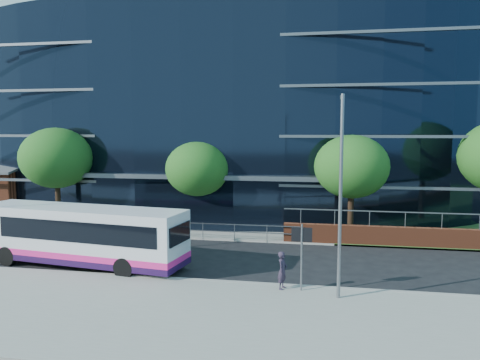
% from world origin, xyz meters
% --- Properties ---
extents(ground, '(200.00, 200.00, 0.00)m').
position_xyz_m(ground, '(0.00, 0.00, 0.00)').
color(ground, black).
rests_on(ground, ground).
extents(pavement_near, '(80.00, 8.00, 0.15)m').
position_xyz_m(pavement_near, '(0.00, -5.00, 0.07)').
color(pavement_near, gray).
rests_on(pavement_near, ground).
extents(kerb, '(80.00, 0.25, 0.16)m').
position_xyz_m(kerb, '(0.00, -1.00, 0.08)').
color(kerb, gray).
rests_on(kerb, ground).
extents(yellow_line_outer, '(80.00, 0.08, 0.01)m').
position_xyz_m(yellow_line_outer, '(0.00, -0.80, 0.01)').
color(yellow_line_outer, gold).
rests_on(yellow_line_outer, ground).
extents(yellow_line_inner, '(80.00, 0.08, 0.01)m').
position_xyz_m(yellow_line_inner, '(0.00, -0.65, 0.01)').
color(yellow_line_inner, gold).
rests_on(yellow_line_inner, ground).
extents(far_forecourt, '(50.00, 8.00, 0.10)m').
position_xyz_m(far_forecourt, '(-6.00, 11.00, 0.05)').
color(far_forecourt, gray).
rests_on(far_forecourt, ground).
extents(glass_office, '(44.00, 23.10, 16.00)m').
position_xyz_m(glass_office, '(-4.00, 20.85, 8.00)').
color(glass_office, black).
rests_on(glass_office, ground).
extents(guard_railings, '(24.00, 0.05, 1.10)m').
position_xyz_m(guard_railings, '(-8.00, 7.00, 0.82)').
color(guard_railings, slate).
rests_on(guard_railings, ground).
extents(street_sign, '(0.85, 0.09, 2.80)m').
position_xyz_m(street_sign, '(4.50, -1.59, 2.15)').
color(street_sign, slate).
rests_on(street_sign, pavement_near).
extents(tree_far_a, '(4.95, 4.95, 6.98)m').
position_xyz_m(tree_far_a, '(-13.00, 9.00, 4.86)').
color(tree_far_a, black).
rests_on(tree_far_a, ground).
extents(tree_far_b, '(4.29, 4.29, 6.05)m').
position_xyz_m(tree_far_b, '(-3.00, 9.50, 4.21)').
color(tree_far_b, black).
rests_on(tree_far_b, ground).
extents(tree_far_c, '(4.62, 4.62, 6.51)m').
position_xyz_m(tree_far_c, '(7.00, 9.00, 4.54)').
color(tree_far_c, black).
rests_on(tree_far_c, ground).
extents(streetlight_east, '(0.15, 0.77, 8.00)m').
position_xyz_m(streetlight_east, '(6.00, -2.17, 4.44)').
color(streetlight_east, slate).
rests_on(streetlight_east, pavement_near).
extents(city_bus, '(11.19, 4.00, 2.96)m').
position_xyz_m(city_bus, '(-6.46, 0.47, 1.57)').
color(city_bus, silver).
rests_on(city_bus, ground).
extents(pedestrian, '(0.51, 0.65, 1.59)m').
position_xyz_m(pedestrian, '(3.72, -1.53, 0.94)').
color(pedestrian, '#2B2233').
rests_on(pedestrian, pavement_near).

